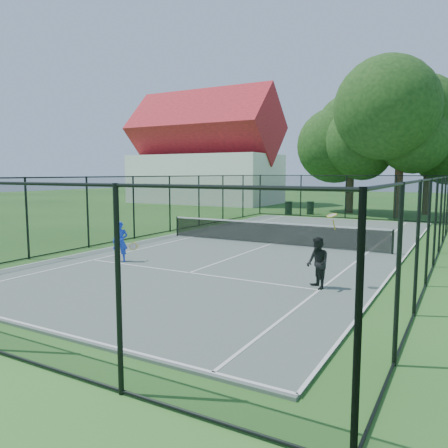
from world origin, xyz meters
The scene contains 12 objects.
ground centered at (0.00, 0.00, 0.00)m, with size 120.00×120.00×0.00m, color #26551D.
tennis_court centered at (0.00, 0.00, 0.03)m, with size 11.00×24.00×0.06m, color slate.
tennis_net centered at (0.00, 0.00, 0.58)m, with size 10.08×0.08×0.95m.
fence centered at (0.00, 0.00, 1.50)m, with size 13.10×26.10×3.00m.
tree_near_left centered at (-0.77, 17.42, 5.36)m, with size 6.68×6.68×8.72m.
tree_near_mid centered at (3.08, 15.30, 5.92)m, with size 7.35×7.35×9.61m.
tree_near_right centered at (4.62, 18.89, 5.86)m, with size 6.68×6.68×9.22m.
building centered at (-17.00, 22.00, 4.93)m, with size 15.30×8.15×11.87m.
trash_bin_left centered at (-4.46, 13.73, 0.51)m, with size 0.58×0.58×1.00m.
trash_bin_right centered at (-3.09, 14.76, 0.49)m, with size 0.58×0.58×0.98m.
player_blue centered at (-3.08, -6.11, 0.76)m, with size 0.89×0.58×1.41m.
player_black centered at (4.00, -6.24, 0.76)m, with size 0.98×0.91×2.63m.
Camera 1 is at (7.41, -17.42, 3.13)m, focal length 35.00 mm.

